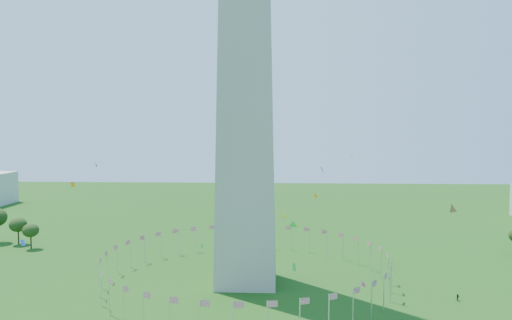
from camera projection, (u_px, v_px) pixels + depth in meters
The scene contains 2 objects.
flag_ring at pixel (246, 267), 141.66m from camera, with size 80.24×80.24×9.00m.
kites_aloft at pixel (312, 219), 113.64m from camera, with size 116.60×76.76×32.82m.
Camera 1 is at (9.33, -88.96, 44.64)m, focal length 35.00 mm.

